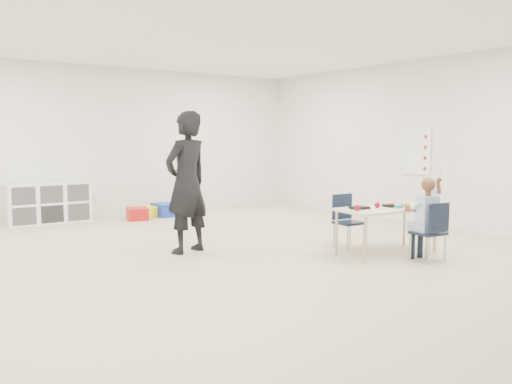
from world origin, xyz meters
TOP-DOWN VIEW (x-y plane):
  - room at (0.00, 0.00)m, footprint 9.00×9.02m
  - table at (1.63, -0.81)m, footprint 1.36×0.76m
  - chair_near at (1.74, -1.37)m, footprint 0.38×0.36m
  - chair_far at (1.53, -0.25)m, footprint 0.38×0.36m
  - child at (1.74, -1.37)m, footprint 0.52×0.52m
  - lunch_tray_near at (1.77, -0.79)m, footprint 0.23×0.18m
  - lunch_tray_far at (1.26, -0.70)m, footprint 0.23×0.18m
  - milk_carton at (1.68, -0.96)m, footprint 0.08×0.08m
  - bread_roll at (1.87, -0.94)m, footprint 0.09×0.09m
  - apple_near at (1.52, -0.76)m, footprint 0.07×0.07m
  - apple_far at (1.11, -0.80)m, footprint 0.07×0.07m
  - cubby_shelf at (-1.20, 4.28)m, footprint 1.40×0.40m
  - rules_poster at (3.98, 0.60)m, footprint 0.02×0.60m
  - adult at (-0.39, 0.76)m, footprint 0.76×0.60m
  - bin_red at (0.20, 3.77)m, footprint 0.44×0.52m
  - bin_yellow at (0.43, 3.98)m, footprint 0.41×0.48m
  - bin_blue at (0.82, 3.88)m, footprint 0.40×0.51m

SIDE VIEW (x-z plane):
  - bin_yellow at x=0.43m, z-range 0.00..0.20m
  - bin_red at x=0.20m, z-range 0.00..0.22m
  - bin_blue at x=0.82m, z-range 0.00..0.24m
  - table at x=1.63m, z-range 0.00..0.60m
  - cubby_shelf at x=-1.20m, z-range 0.00..0.70m
  - chair_near at x=1.74m, z-range 0.00..0.72m
  - chair_far at x=1.53m, z-range 0.00..0.72m
  - child at x=1.74m, z-range 0.00..1.13m
  - lunch_tray_near at x=1.77m, z-range 0.60..0.63m
  - lunch_tray_far at x=1.26m, z-range 0.60..0.63m
  - bread_roll at x=1.87m, z-range 0.60..0.67m
  - apple_near at x=1.52m, z-range 0.60..0.67m
  - apple_far at x=1.11m, z-range 0.60..0.67m
  - milk_carton at x=1.68m, z-range 0.60..0.70m
  - adult at x=-0.39m, z-range 0.00..1.82m
  - rules_poster at x=3.98m, z-range 0.85..1.65m
  - room at x=0.00m, z-range 0.00..2.80m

